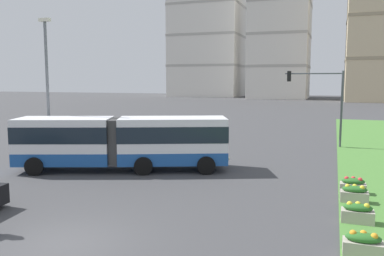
# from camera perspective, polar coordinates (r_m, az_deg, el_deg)

# --- Properties ---
(ground_plane) EXTENTS (260.00, 260.00, 0.00)m
(ground_plane) POSITION_cam_1_polar(r_m,az_deg,el_deg) (13.75, -17.63, -15.37)
(ground_plane) COLOR #424244
(articulated_bus) EXTENTS (11.87, 6.59, 3.00)m
(articulated_bus) POSITION_cam_1_polar(r_m,az_deg,el_deg) (23.15, -9.78, -1.88)
(articulated_bus) COLOR white
(articulated_bus) RESTS_ON ground
(flower_planter_0) EXTENTS (1.10, 0.56, 0.74)m
(flower_planter_0) POSITION_cam_1_polar(r_m,az_deg,el_deg) (13.00, 23.04, -14.90)
(flower_planter_0) COLOR #B7AD9E
(flower_planter_0) RESTS_ON grass_median
(flower_planter_1) EXTENTS (1.10, 0.56, 0.74)m
(flower_planter_1) POSITION_cam_1_polar(r_m,az_deg,el_deg) (15.76, 22.39, -11.02)
(flower_planter_1) COLOR #B7AD9E
(flower_planter_1) RESTS_ON grass_median
(flower_planter_2) EXTENTS (1.10, 0.56, 0.74)m
(flower_planter_2) POSITION_cam_1_polar(r_m,az_deg,el_deg) (18.21, 21.99, -8.61)
(flower_planter_2) COLOR #B7AD9E
(flower_planter_2) RESTS_ON grass_median
(flower_planter_3) EXTENTS (1.10, 0.56, 0.74)m
(flower_planter_3) POSITION_cam_1_polar(r_m,az_deg,el_deg) (19.57, 21.82, -7.54)
(flower_planter_3) COLOR #B7AD9E
(flower_planter_3) RESTS_ON grass_median
(traffic_light_far_right) EXTENTS (4.28, 0.28, 5.80)m
(traffic_light_far_right) POSITION_cam_1_polar(r_m,az_deg,el_deg) (32.11, 17.91, 4.56)
(traffic_light_far_right) COLOR #474C51
(traffic_light_far_right) RESTS_ON ground
(streetlight_left) EXTENTS (0.70, 0.28, 8.74)m
(streetlight_left) POSITION_cam_1_polar(r_m,az_deg,el_deg) (25.85, -19.79, 5.75)
(streetlight_left) COLOR slate
(streetlight_left) RESTS_ON ground
(apartment_tower_west) EXTENTS (21.14, 18.20, 36.17)m
(apartment_tower_west) POSITION_cam_1_polar(r_m,az_deg,el_deg) (128.51, 2.29, 12.62)
(apartment_tower_west) COLOR silver
(apartment_tower_west) RESTS_ON ground
(apartment_tower_westcentre) EXTENTS (15.76, 17.01, 42.07)m
(apartment_tower_westcentre) POSITION_cam_1_polar(r_m,az_deg,el_deg) (116.83, 12.43, 14.51)
(apartment_tower_westcentre) COLOR silver
(apartment_tower_westcentre) RESTS_ON ground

